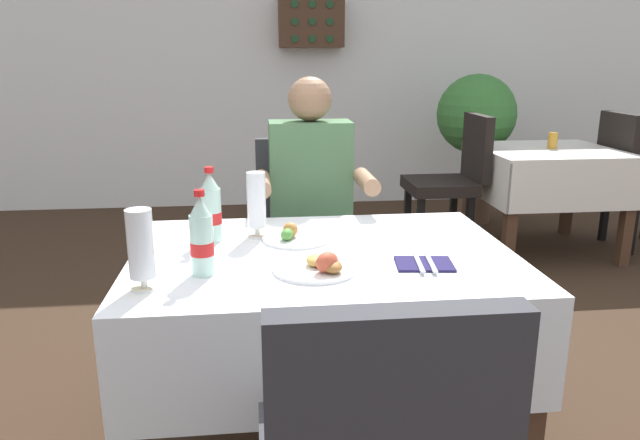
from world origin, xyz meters
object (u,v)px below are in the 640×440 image
object	(u,v)px
beer_glass_left	(256,205)
background_dining_table	(545,175)
plate_near_camera	(320,266)
cola_bottle_secondary	(202,238)
chair_far_diner_seat	(303,231)
background_chair_left	(453,176)
plate_far_diner	(295,236)
potted_plant_corner	(476,124)
napkin_cutlery_set	(424,264)
wall_bottle_rack	(311,22)
background_chair_right	(635,172)
main_dining_table	(323,299)
beer_glass_middle	(141,249)
cola_bottle_primary	(211,209)
seated_diner_far	(311,204)
background_table_tumbler	(553,141)

from	to	relation	value
beer_glass_left	background_dining_table	size ratio (longest dim) A/B	0.25
plate_near_camera	cola_bottle_secondary	size ratio (longest dim) A/B	0.99
chair_far_diner_seat	background_chair_left	bearing A→B (deg)	47.11
plate_near_camera	background_dining_table	distance (m)	2.90
chair_far_diner_seat	plate_far_diner	xyz separation A→B (m)	(-0.08, -0.70, 0.19)
cola_bottle_secondary	potted_plant_corner	bearing A→B (deg)	57.32
napkin_cutlery_set	wall_bottle_rack	bearing A→B (deg)	89.74
napkin_cutlery_set	chair_far_diner_seat	bearing A→B (deg)	106.17
background_chair_right	wall_bottle_rack	size ratio (longest dim) A/B	1.73
napkin_cutlery_set	plate_near_camera	bearing A→B (deg)	-175.90
main_dining_table	beer_glass_left	size ratio (longest dim) A/B	5.33
beer_glass_middle	cola_bottle_primary	distance (m)	0.45
background_dining_table	plate_near_camera	bearing A→B (deg)	-129.30
main_dining_table	plate_near_camera	size ratio (longest dim) A/B	4.91
cola_bottle_primary	background_chair_left	distance (m)	2.43
plate_near_camera	beer_glass_left	size ratio (longest dim) A/B	1.09
cola_bottle_primary	cola_bottle_secondary	size ratio (longest dim) A/B	1.02
background_dining_table	seated_diner_far	bearing A→B (deg)	-143.15
plate_near_camera	background_chair_right	bearing A→B (deg)	41.84
beer_glass_left	napkin_cutlery_set	bearing A→B (deg)	-35.14
cola_bottle_secondary	background_table_tumbler	world-z (taller)	cola_bottle_secondary
plate_near_camera	background_table_tumbler	bearing A→B (deg)	50.34
cola_bottle_primary	background_chair_right	xyz separation A→B (m)	(2.83, 1.89, -0.29)
chair_far_diner_seat	cola_bottle_primary	size ratio (longest dim) A/B	3.79
cola_bottle_secondary	wall_bottle_rack	world-z (taller)	wall_bottle_rack
seated_diner_far	potted_plant_corner	size ratio (longest dim) A/B	1.04
background_chair_left	background_table_tumbler	xyz separation A→B (m)	(0.70, 0.01, 0.23)
plate_far_diner	background_chair_right	size ratio (longest dim) A/B	0.24
background_dining_table	potted_plant_corner	size ratio (longest dim) A/B	0.76
chair_far_diner_seat	napkin_cutlery_set	xyz separation A→B (m)	(0.29, -1.00, 0.18)
plate_near_camera	beer_glass_middle	size ratio (longest dim) A/B	1.11
potted_plant_corner	plate_far_diner	bearing A→B (deg)	-121.32
chair_far_diner_seat	main_dining_table	bearing A→B (deg)	-90.00
chair_far_diner_seat	beer_glass_left	size ratio (longest dim) A/B	4.22
main_dining_table	background_dining_table	world-z (taller)	same
cola_bottle_secondary	seated_diner_far	bearing A→B (deg)	66.01
background_dining_table	potted_plant_corner	bearing A→B (deg)	104.23
chair_far_diner_seat	background_chair_right	distance (m)	2.75
seated_diner_far	background_chair_right	xyz separation A→B (m)	(2.44, 1.33, -0.16)
plate_far_diner	beer_glass_middle	bearing A→B (deg)	-137.29
cola_bottle_primary	background_dining_table	size ratio (longest dim) A/B	0.28
napkin_cutlery_set	background_chair_left	distance (m)	2.37
plate_far_diner	napkin_cutlery_set	distance (m)	0.48
chair_far_diner_seat	potted_plant_corner	bearing A→B (deg)	52.21
cola_bottle_secondary	background_dining_table	distance (m)	3.11
background_chair_right	wall_bottle_rack	bearing A→B (deg)	145.15
background_chair_right	background_table_tumbler	size ratio (longest dim) A/B	8.82
background_table_tumbler	wall_bottle_rack	xyz separation A→B (m)	(-1.52, 1.49, 0.85)
cola_bottle_secondary	cola_bottle_primary	bearing A→B (deg)	89.22
napkin_cutlery_set	background_chair_left	bearing A→B (deg)	69.17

